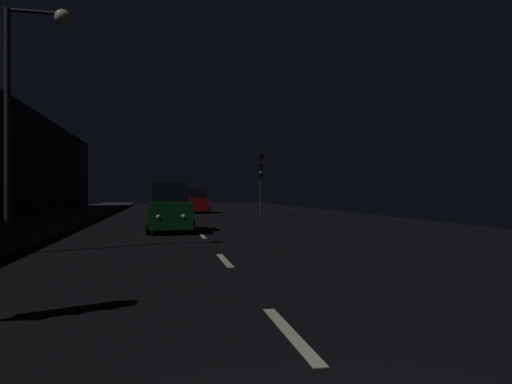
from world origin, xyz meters
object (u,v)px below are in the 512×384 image
traffic_light_far_right (261,169)px  streetlamp_overhead (27,88)px  car_approaching_headlights (170,209)px  car_distant_taillights (197,202)px

traffic_light_far_right → streetlamp_overhead: streetlamp_overhead is taller
car_approaching_headlights → car_distant_taillights: 17.38m
traffic_light_far_right → car_distant_taillights: 7.01m
traffic_light_far_right → streetlamp_overhead: 21.30m
car_approaching_headlights → car_distant_taillights: size_ratio=1.07×
car_distant_taillights → streetlamp_overhead: bearing=165.0°
traffic_light_far_right → car_distant_taillights: size_ratio=1.20×
streetlamp_overhead → car_distant_taillights: bearing=75.0°
car_approaching_headlights → traffic_light_far_right: bearing=151.6°
streetlamp_overhead → car_approaching_headlights: streetlamp_overhead is taller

